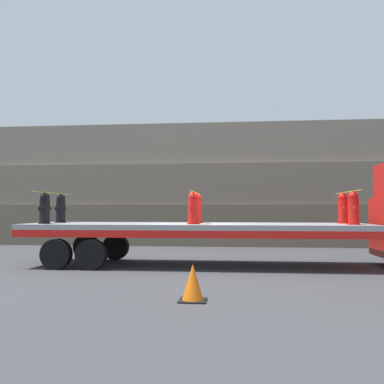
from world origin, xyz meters
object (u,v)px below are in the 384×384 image
at_px(fire_hydrant_black_near_0, 45,209).
at_px(fire_hydrant_red_far_1, 197,209).
at_px(fire_hydrant_black_far_0, 61,209).
at_px(fire_hydrant_red_far_2, 343,209).
at_px(traffic_cone, 193,283).
at_px(fire_hydrant_red_near_2, 353,208).
at_px(fire_hydrant_red_near_1, 193,208).
at_px(flatbed_trailer, 177,231).

distance_m(fire_hydrant_black_near_0, fire_hydrant_red_far_1, 4.48).
relative_size(fire_hydrant_black_far_0, fire_hydrant_red_far_1, 1.00).
height_order(fire_hydrant_red_far_2, traffic_cone, fire_hydrant_red_far_2).
xyz_separation_m(fire_hydrant_red_near_2, fire_hydrant_red_far_2, (0.00, 1.13, 0.00)).
bearing_deg(fire_hydrant_red_far_2, fire_hydrant_red_far_1, 180.00).
distance_m(fire_hydrant_red_far_1, traffic_cone, 5.56).
bearing_deg(fire_hydrant_red_near_1, flatbed_trailer, 134.18).
distance_m(fire_hydrant_black_far_0, traffic_cone, 7.30).
distance_m(fire_hydrant_red_near_1, fire_hydrant_red_far_1, 1.13).
relative_size(flatbed_trailer, fire_hydrant_black_far_0, 10.94).
bearing_deg(fire_hydrant_red_near_1, fire_hydrant_black_far_0, 165.37).
relative_size(fire_hydrant_black_near_0, fire_hydrant_red_far_2, 1.00).
bearing_deg(fire_hydrant_red_far_2, fire_hydrant_black_far_0, 180.00).
bearing_deg(fire_hydrant_red_near_2, traffic_cone, -132.66).
bearing_deg(fire_hydrant_red_far_1, fire_hydrant_black_far_0, 180.00).
bearing_deg(fire_hydrant_red_far_1, fire_hydrant_red_near_2, -14.63).
distance_m(flatbed_trailer, fire_hydrant_black_near_0, 3.88).
xyz_separation_m(fire_hydrant_red_far_1, fire_hydrant_red_far_2, (4.33, 0.00, 0.00)).
xyz_separation_m(fire_hydrant_black_far_0, fire_hydrant_red_near_2, (8.67, -1.13, 0.00)).
distance_m(fire_hydrant_black_near_0, traffic_cone, 6.51).
distance_m(fire_hydrant_red_far_1, fire_hydrant_red_far_2, 4.33).
bearing_deg(fire_hydrant_red_far_2, fire_hydrant_red_near_1, -165.37).
xyz_separation_m(fire_hydrant_red_near_1, traffic_cone, (0.42, -4.25, -1.34)).
bearing_deg(traffic_cone, fire_hydrant_black_far_0, 131.47).
xyz_separation_m(flatbed_trailer, fire_hydrant_black_near_0, (-3.78, -0.57, 0.65)).
distance_m(fire_hydrant_black_near_0, fire_hydrant_red_near_2, 8.67).
distance_m(flatbed_trailer, fire_hydrant_black_far_0, 3.88).
bearing_deg(flatbed_trailer, traffic_cone, -78.61).
relative_size(fire_hydrant_red_far_1, traffic_cone, 1.37).
height_order(fire_hydrant_red_near_2, traffic_cone, fire_hydrant_red_near_2).
bearing_deg(fire_hydrant_red_near_1, traffic_cone, -84.36).
relative_size(flatbed_trailer, traffic_cone, 14.97).
xyz_separation_m(fire_hydrant_black_near_0, fire_hydrant_red_far_1, (4.33, 1.13, 0.00)).
xyz_separation_m(fire_hydrant_black_far_0, fire_hydrant_red_far_1, (4.33, 0.00, 0.00)).
bearing_deg(fire_hydrant_black_far_0, fire_hydrant_red_far_2, 0.00).
height_order(fire_hydrant_black_near_0, fire_hydrant_black_far_0, same).
bearing_deg(fire_hydrant_black_far_0, traffic_cone, -48.53).
xyz_separation_m(flatbed_trailer, fire_hydrant_red_far_2, (4.88, 0.57, 0.65)).
height_order(fire_hydrant_red_near_1, traffic_cone, fire_hydrant_red_near_1).
height_order(fire_hydrant_black_far_0, fire_hydrant_red_far_2, same).
bearing_deg(traffic_cone, fire_hydrant_red_near_1, 95.64).
bearing_deg(fire_hydrant_red_far_1, fire_hydrant_red_near_1, -90.00).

